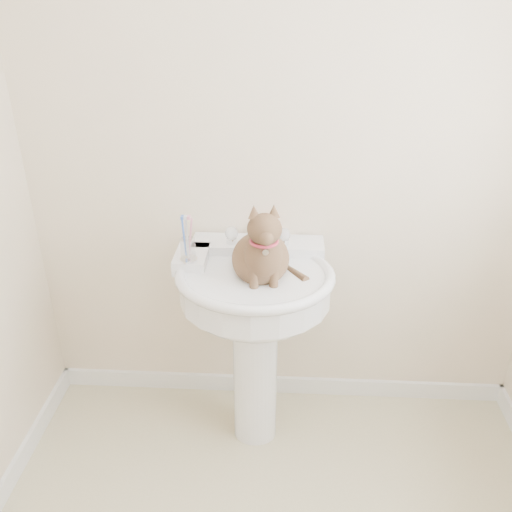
# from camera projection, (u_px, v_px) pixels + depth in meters

# --- Properties ---
(wall_back) EXTENTS (2.20, 0.00, 2.50)m
(wall_back) POSITION_uv_depth(u_px,v_px,m) (285.00, 150.00, 2.18)
(wall_back) COLOR beige
(wall_back) RESTS_ON ground
(baseboard_back) EXTENTS (2.20, 0.02, 0.09)m
(baseboard_back) POSITION_uv_depth(u_px,v_px,m) (279.00, 384.00, 2.73)
(baseboard_back) COLOR white
(baseboard_back) RESTS_ON floor
(pedestal_sink) EXTENTS (0.64, 0.63, 0.88)m
(pedestal_sink) POSITION_uv_depth(u_px,v_px,m) (254.00, 305.00, 2.19)
(pedestal_sink) COLOR white
(pedestal_sink) RESTS_ON floor
(faucet) EXTENTS (0.28, 0.12, 0.14)m
(faucet) POSITION_uv_depth(u_px,v_px,m) (257.00, 236.00, 2.22)
(faucet) COLOR silver
(faucet) RESTS_ON pedestal_sink
(soap_bar) EXTENTS (0.10, 0.08, 0.03)m
(soap_bar) POSITION_uv_depth(u_px,v_px,m) (265.00, 233.00, 2.31)
(soap_bar) COLOR red
(soap_bar) RESTS_ON pedestal_sink
(toothbrush_cup) EXTENTS (0.07, 0.07, 0.18)m
(toothbrush_cup) POSITION_uv_depth(u_px,v_px,m) (188.00, 249.00, 2.10)
(toothbrush_cup) COLOR silver
(toothbrush_cup) RESTS_ON pedestal_sink
(cat) EXTENTS (0.24, 0.31, 0.45)m
(cat) POSITION_uv_depth(u_px,v_px,m) (261.00, 255.00, 2.05)
(cat) COLOR brown
(cat) RESTS_ON pedestal_sink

